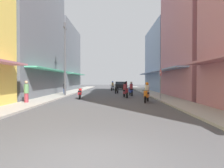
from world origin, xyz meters
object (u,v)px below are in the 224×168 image
at_px(motorbike_white, 126,86).
at_px(parked_car, 119,85).
at_px(motorbike_maroon, 125,91).
at_px(motorbike_black, 117,90).
at_px(street_sign_no_entry, 160,80).
at_px(motorbike_orange, 147,93).
at_px(pedestrian_crossing, 26,92).
at_px(utility_pole, 65,59).
at_px(motorbike_blue, 131,89).
at_px(motorbike_silver, 112,86).
at_px(pedestrian_far, 65,88).
at_px(motorbike_red, 80,93).

bearing_deg(motorbike_white, parked_car, 104.02).
height_order(motorbike_maroon, motorbike_white, same).
xyz_separation_m(motorbike_black, street_sign_no_entry, (3.53, -9.30, 1.21)).
bearing_deg(motorbike_black, motorbike_white, 78.35).
relative_size(motorbike_black, motorbike_maroon, 0.99).
bearing_deg(motorbike_black, motorbike_orange, -78.09).
bearing_deg(motorbike_orange, motorbike_maroon, 109.13).
xyz_separation_m(motorbike_orange, pedestrian_crossing, (-8.89, -1.31, 0.14)).
bearing_deg(motorbike_white, utility_pole, -119.15).
relative_size(motorbike_maroon, motorbike_orange, 1.03).
bearing_deg(motorbike_white, motorbike_blue, -90.84).
xyz_separation_m(motorbike_maroon, motorbike_silver, (-1.39, 13.33, 0.00)).
height_order(motorbike_orange, pedestrian_far, motorbike_orange).
bearing_deg(motorbike_white, motorbike_silver, -151.93).
xyz_separation_m(motorbike_orange, motorbike_blue, (-0.67, 6.69, 0.00)).
bearing_deg(pedestrian_far, motorbike_orange, -44.21).
relative_size(motorbike_red, pedestrian_crossing, 1.07).
distance_m(motorbike_black, motorbike_orange, 10.66).
height_order(pedestrian_far, utility_pole, utility_pole).
height_order(motorbike_orange, utility_pole, utility_pole).
xyz_separation_m(pedestrian_far, street_sign_no_entry, (9.78, -7.08, 0.93)).
height_order(motorbike_black, motorbike_maroon, motorbike_maroon).
bearing_deg(motorbike_silver, motorbike_white, 28.07).
bearing_deg(parked_car, motorbike_blue, -86.99).
xyz_separation_m(motorbike_black, pedestrian_crossing, (-6.69, -11.74, 0.34)).
height_order(motorbike_maroon, pedestrian_crossing, pedestrian_crossing).
distance_m(motorbike_maroon, utility_pole, 7.31).
height_order(motorbike_silver, street_sign_no_entry, street_sign_no_entry).
xyz_separation_m(motorbike_maroon, motorbike_blue, (0.76, 2.56, 0.00)).
bearing_deg(motorbike_silver, parked_car, 76.25).
relative_size(motorbike_white, utility_pole, 0.23).
height_order(motorbike_white, pedestrian_far, motorbike_white).
distance_m(motorbike_black, motorbike_white, 8.45).
bearing_deg(pedestrian_far, motorbike_red, -63.02).
bearing_deg(motorbike_silver, pedestrian_far, -121.30).
height_order(motorbike_orange, parked_car, motorbike_orange).
bearing_deg(motorbike_black, street_sign_no_entry, -69.20).
height_order(pedestrian_crossing, street_sign_no_entry, street_sign_no_entry).
height_order(pedestrian_far, pedestrian_crossing, pedestrian_crossing).
bearing_deg(utility_pole, motorbike_silver, 67.26).
height_order(motorbike_silver, pedestrian_far, motorbike_silver).
xyz_separation_m(motorbike_white, utility_pole, (-7.28, -13.05, 3.30)).
bearing_deg(pedestrian_far, motorbike_white, 52.84).
bearing_deg(motorbike_orange, motorbike_red, 153.36).
distance_m(motorbike_white, utility_pole, 15.30).
bearing_deg(motorbike_maroon, pedestrian_crossing, -143.92).
relative_size(motorbike_maroon, pedestrian_crossing, 1.06).
distance_m(parked_car, utility_pole, 18.53).
bearing_deg(motorbike_maroon, motorbike_blue, 73.47).
relative_size(motorbike_blue, pedestrian_crossing, 1.07).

